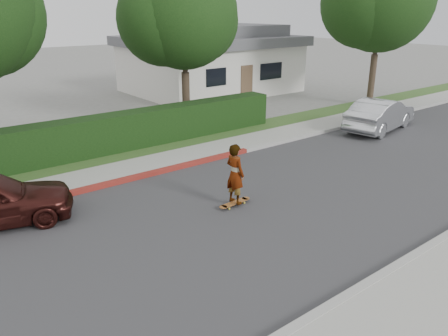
% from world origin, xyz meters
% --- Properties ---
extents(ground, '(120.00, 120.00, 0.00)m').
position_xyz_m(ground, '(0.00, 0.00, 0.00)').
color(ground, slate).
rests_on(ground, ground).
extents(road, '(60.00, 8.00, 0.01)m').
position_xyz_m(road, '(0.00, 0.00, 0.01)').
color(road, '#2D2D30').
rests_on(road, ground).
extents(curb_near, '(60.00, 0.20, 0.15)m').
position_xyz_m(curb_near, '(0.00, -4.10, 0.07)').
color(curb_near, '#9E9E99').
rests_on(curb_near, ground).
extents(curb_far, '(60.00, 0.20, 0.15)m').
position_xyz_m(curb_far, '(0.00, 4.10, 0.07)').
color(curb_far, '#9E9E99').
rests_on(curb_far, ground).
extents(curb_red_section, '(12.00, 0.21, 0.15)m').
position_xyz_m(curb_red_section, '(-5.00, 4.10, 0.08)').
color(curb_red_section, maroon).
rests_on(curb_red_section, ground).
extents(sidewalk_far, '(60.00, 1.60, 0.12)m').
position_xyz_m(sidewalk_far, '(0.00, 5.00, 0.06)').
color(sidewalk_far, gray).
rests_on(sidewalk_far, ground).
extents(planting_strip, '(60.00, 1.60, 0.10)m').
position_xyz_m(planting_strip, '(0.00, 6.60, 0.05)').
color(planting_strip, '#2D4C1E').
rests_on(planting_strip, ground).
extents(hedge, '(15.00, 1.00, 1.50)m').
position_xyz_m(hedge, '(-3.00, 7.20, 0.75)').
color(hedge, black).
rests_on(hedge, ground).
extents(tree_center, '(5.66, 4.84, 7.44)m').
position_xyz_m(tree_center, '(1.49, 9.19, 4.90)').
color(tree_center, '#33261C').
rests_on(tree_center, ground).
extents(tree_right, '(6.32, 5.60, 8.56)m').
position_xyz_m(tree_right, '(12.49, 6.69, 5.63)').
color(tree_right, '#33261C').
rests_on(tree_right, ground).
extents(house, '(10.60, 8.60, 4.30)m').
position_xyz_m(house, '(8.00, 16.00, 2.10)').
color(house, beige).
rests_on(house, ground).
extents(skateboard, '(1.11, 0.29, 0.10)m').
position_xyz_m(skateboard, '(-2.42, 0.53, 0.10)').
color(skateboard, gold).
rests_on(skateboard, ground).
extents(skateboarder, '(0.46, 0.66, 1.72)m').
position_xyz_m(skateboarder, '(-2.42, 0.53, 0.97)').
color(skateboarder, white).
rests_on(skateboarder, skateboard).
extents(car_silver, '(4.64, 2.31, 1.46)m').
position_xyz_m(car_silver, '(8.03, 2.88, 0.73)').
color(car_silver, silver).
rests_on(car_silver, ground).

